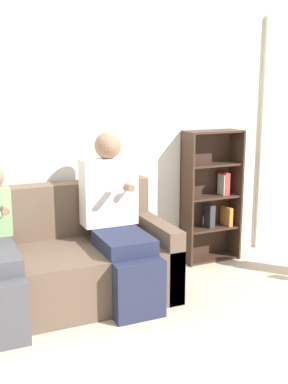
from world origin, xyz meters
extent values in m
plane|color=beige|center=(0.00, 0.00, 0.00)|extent=(14.00, 14.00, 0.00)
cube|color=silver|center=(0.00, 0.97, 1.27)|extent=(10.00, 0.06, 2.55)
cube|color=brown|center=(-0.06, 0.39, 0.21)|extent=(1.79, 0.66, 0.42)
cube|color=brown|center=(-0.06, 0.81, 0.42)|extent=(1.79, 0.18, 0.84)
cube|color=brown|center=(0.77, 0.39, 0.28)|extent=(0.13, 0.66, 0.56)
cube|color=#232842|center=(0.44, 0.00, 0.21)|extent=(0.36, 0.12, 0.42)
cube|color=#232842|center=(0.44, 0.29, 0.47)|extent=(0.36, 0.45, 0.11)
cube|color=white|center=(0.44, 0.61, 0.79)|extent=(0.42, 0.19, 0.52)
sphere|color=#8C664C|center=(0.44, 0.61, 1.14)|extent=(0.21, 0.21, 0.21)
cylinder|color=#8C664C|center=(0.56, 0.46, 0.84)|extent=(0.05, 0.10, 0.05)
cube|color=white|center=(0.44, 0.41, 0.84)|extent=(0.05, 0.12, 0.02)
cube|color=#47474C|center=(-0.42, 0.00, 0.21)|extent=(0.20, 0.12, 0.42)
cube|color=#47474C|center=(-0.42, 0.33, 0.47)|extent=(0.20, 0.53, 0.11)
cylinder|color=#8C664C|center=(-0.35, 0.54, 0.73)|extent=(0.05, 0.10, 0.05)
cube|color=#3D281E|center=(1.25, 0.81, 0.60)|extent=(0.02, 0.23, 1.20)
cube|color=#3D281E|center=(1.76, 0.81, 0.60)|extent=(0.02, 0.23, 1.20)
cube|color=#3D281E|center=(1.51, 0.92, 0.60)|extent=(0.53, 0.02, 1.20)
cube|color=#3D281E|center=(1.51, 0.81, 0.01)|extent=(0.50, 0.20, 0.02)
cube|color=#3D281E|center=(1.51, 0.81, 0.31)|extent=(0.50, 0.20, 0.02)
cube|color=#3D281E|center=(1.51, 0.81, 0.60)|extent=(0.50, 0.20, 0.02)
cube|color=#3D281E|center=(1.51, 0.81, 0.90)|extent=(0.50, 0.20, 0.02)
cube|color=#3D281E|center=(1.51, 0.81, 1.19)|extent=(0.50, 0.20, 0.02)
cube|color=#C63838|center=(1.64, 0.81, 0.71)|extent=(0.05, 0.12, 0.21)
cube|color=beige|center=(1.62, 0.81, 0.71)|extent=(0.03, 0.11, 0.19)
cube|color=orange|center=(1.68, 0.81, 0.40)|extent=(0.04, 0.16, 0.17)
cube|color=#333338|center=(1.49, 0.81, 0.42)|extent=(0.05, 0.11, 0.21)
camera|label=1|loc=(-0.78, -2.84, 1.59)|focal=45.00mm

